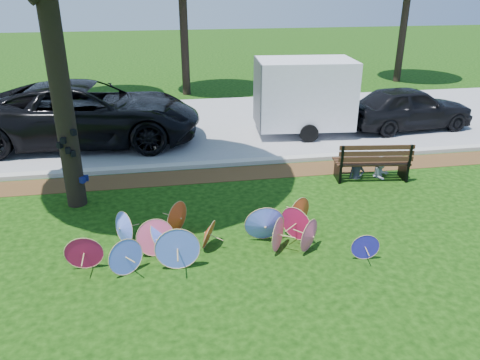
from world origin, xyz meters
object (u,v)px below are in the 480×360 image
object	(u,v)px
cargo_trailer	(304,93)
person_right	(383,158)
dark_pickup	(409,108)
park_bench	(371,160)
person_left	(358,159)
black_van	(88,113)
parasol_pile	(213,234)

from	to	relation	value
cargo_trailer	person_right	world-z (taller)	cargo_trailer
person_right	dark_pickup	bearing A→B (deg)	33.03
park_bench	person_left	size ratio (longest dim) A/B	1.75
black_van	dark_pickup	world-z (taller)	black_van
parasol_pile	cargo_trailer	xyz separation A→B (m)	(3.95, 7.04, 1.04)
park_bench	parasol_pile	bearing A→B (deg)	-140.34
cargo_trailer	black_van	bearing A→B (deg)	-176.69
person_right	parasol_pile	bearing A→B (deg)	-170.64
person_right	person_left	bearing A→B (deg)	158.61
black_van	park_bench	world-z (taller)	black_van
black_van	person_right	world-z (taller)	black_van
parasol_pile	person_left	size ratio (longest dim) A/B	5.13
parasol_pile	person_left	world-z (taller)	person_left
cargo_trailer	park_bench	distance (m)	4.31
parasol_pile	person_right	size ratio (longest dim) A/B	5.33
person_left	person_right	world-z (taller)	person_left
park_bench	person_right	bearing A→B (deg)	15.59
park_bench	black_van	bearing A→B (deg)	157.64
cargo_trailer	dark_pickup	bearing A→B (deg)	3.22
cargo_trailer	person_right	bearing A→B (deg)	-72.08
black_van	dark_pickup	xyz separation A→B (m)	(10.88, -0.34, -0.23)
person_right	cargo_trailer	bearing A→B (deg)	81.46
parasol_pile	person_right	bearing A→B (deg)	30.75
person_left	person_right	bearing A→B (deg)	7.62
dark_pickup	black_van	bearing A→B (deg)	83.63
person_left	dark_pickup	bearing A→B (deg)	55.94
parasol_pile	person_left	distance (m)	5.11
cargo_trailer	person_left	bearing A→B (deg)	-81.59
black_van	person_right	xyz separation A→B (m)	(8.01, -4.34, -0.44)
parasol_pile	cargo_trailer	world-z (taller)	cargo_trailer
dark_pickup	person_left	xyz separation A→B (m)	(-3.56, -4.00, -0.19)
park_bench	person_right	world-z (taller)	person_right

